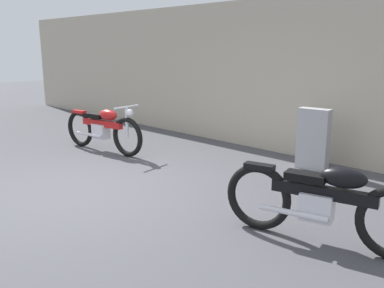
# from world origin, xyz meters

# --- Properties ---
(ground_plane) EXTENTS (40.00, 40.00, 0.00)m
(ground_plane) POSITION_xyz_m (0.00, 0.00, 0.00)
(ground_plane) COLOR #47474C
(building_wall) EXTENTS (18.00, 0.30, 2.89)m
(building_wall) POSITION_xyz_m (0.00, 3.98, 1.45)
(building_wall) COLOR #B2A893
(building_wall) RESTS_ON ground_plane
(stone_marker) EXTENTS (0.53, 0.25, 1.02)m
(stone_marker) POSITION_xyz_m (1.70, 3.27, 0.51)
(stone_marker) COLOR #9E9EA3
(stone_marker) RESTS_ON ground_plane
(helmet) EXTENTS (0.28, 0.28, 0.28)m
(helmet) POSITION_xyz_m (2.35, 2.10, 0.14)
(helmet) COLOR maroon
(helmet) RESTS_ON ground_plane
(motorcycle_red) EXTENTS (2.11, 0.62, 0.95)m
(motorcycle_red) POSITION_xyz_m (-1.81, 1.51, 0.46)
(motorcycle_red) COLOR black
(motorcycle_red) RESTS_ON ground_plane
(motorcycle_black) EXTENTS (2.10, 0.74, 0.96)m
(motorcycle_black) POSITION_xyz_m (3.13, 0.87, 0.46)
(motorcycle_black) COLOR black
(motorcycle_black) RESTS_ON ground_plane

